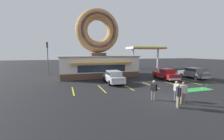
# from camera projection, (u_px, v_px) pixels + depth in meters

# --- Properties ---
(ground_plane) EXTENTS (160.00, 160.00, 0.00)m
(ground_plane) POSITION_uv_depth(u_px,v_px,m) (166.00, 99.00, 12.66)
(ground_plane) COLOR black
(donut_shop_building) EXTENTS (12.30, 6.75, 10.96)m
(donut_shop_building) POSITION_uv_depth(u_px,v_px,m) (98.00, 54.00, 24.59)
(donut_shop_building) COLOR brown
(donut_shop_building) RESTS_ON ground
(putting_mat) EXTENTS (3.72, 1.29, 0.03)m
(putting_mat) POSITION_uv_depth(u_px,v_px,m) (195.00, 90.00, 15.61)
(putting_mat) COLOR green
(putting_mat) RESTS_ON ground
(mini_donut_near_left) EXTENTS (0.13, 0.13, 0.04)m
(mini_donut_near_left) POSITION_uv_depth(u_px,v_px,m) (184.00, 91.00, 14.97)
(mini_donut_near_left) COLOR #D8667F
(mini_donut_near_left) RESTS_ON putting_mat
(mini_donut_near_right) EXTENTS (0.13, 0.13, 0.04)m
(mini_donut_near_right) POSITION_uv_depth(u_px,v_px,m) (182.00, 90.00, 15.23)
(mini_donut_near_right) COLOR #A5724C
(mini_donut_near_right) RESTS_ON putting_mat
(mini_donut_mid_left) EXTENTS (0.13, 0.13, 0.04)m
(mini_donut_mid_left) POSITION_uv_depth(u_px,v_px,m) (181.00, 90.00, 15.54)
(mini_donut_mid_left) COLOR #D17F47
(mini_donut_mid_left) RESTS_ON putting_mat
(mini_donut_mid_centre) EXTENTS (0.13, 0.13, 0.04)m
(mini_donut_mid_centre) POSITION_uv_depth(u_px,v_px,m) (202.00, 89.00, 15.90)
(mini_donut_mid_centre) COLOR #E5C666
(mini_donut_mid_centre) RESTS_ON putting_mat
(golf_ball) EXTENTS (0.04, 0.04, 0.04)m
(golf_ball) POSITION_uv_depth(u_px,v_px,m) (196.00, 90.00, 15.24)
(golf_ball) COLOR white
(golf_ball) RESTS_ON putting_mat
(putting_flag_pin) EXTENTS (0.13, 0.01, 0.55)m
(putting_flag_pin) POSITION_uv_depth(u_px,v_px,m) (207.00, 85.00, 16.11)
(putting_flag_pin) COLOR silver
(putting_flag_pin) RESTS_ON putting_mat
(car_red) EXTENTS (2.24, 4.68, 1.60)m
(car_red) POSITION_uv_depth(u_px,v_px,m) (166.00, 74.00, 21.59)
(car_red) COLOR maroon
(car_red) RESTS_ON ground
(car_silver) EXTENTS (2.08, 4.61, 1.60)m
(car_silver) POSITION_uv_depth(u_px,v_px,m) (114.00, 76.00, 18.96)
(car_silver) COLOR #B2B5BA
(car_silver) RESTS_ON ground
(car_grey) EXTENTS (2.07, 4.60, 1.60)m
(car_grey) POSITION_uv_depth(u_px,v_px,m) (193.00, 73.00, 22.80)
(car_grey) COLOR slate
(car_grey) RESTS_ON ground
(pedestrian_blue_sweater_man) EXTENTS (0.42, 0.50, 1.63)m
(pedestrian_blue_sweater_man) POSITION_uv_depth(u_px,v_px,m) (154.00, 89.00, 12.15)
(pedestrian_blue_sweater_man) COLOR slate
(pedestrian_blue_sweater_man) RESTS_ON ground
(pedestrian_hooded_kid) EXTENTS (0.51, 0.41, 1.70)m
(pedestrian_hooded_kid) POSITION_uv_depth(u_px,v_px,m) (183.00, 92.00, 11.23)
(pedestrian_hooded_kid) COLOR #7F7056
(pedestrian_hooded_kid) RESTS_ON ground
(pedestrian_leather_jacket_man) EXTENTS (0.37, 0.56, 1.72)m
(pedestrian_leather_jacket_man) POSITION_uv_depth(u_px,v_px,m) (178.00, 94.00, 10.44)
(pedestrian_leather_jacket_man) COLOR #7F7056
(pedestrian_leather_jacket_man) RESTS_ON ground
(pedestrian_clipboard_woman) EXTENTS (0.25, 0.60, 1.61)m
(pedestrian_clipboard_woman) POSITION_uv_depth(u_px,v_px,m) (176.00, 90.00, 12.02)
(pedestrian_clipboard_woman) COLOR #474C66
(pedestrian_clipboard_woman) RESTS_ON ground
(trash_bin) EXTENTS (0.57, 0.57, 0.97)m
(trash_bin) POSITION_uv_depth(u_px,v_px,m) (61.00, 77.00, 20.70)
(trash_bin) COLOR #1E662D
(trash_bin) RESTS_ON ground
(traffic_light_pole) EXTENTS (0.28, 0.47, 5.80)m
(traffic_light_pole) POSITION_uv_depth(u_px,v_px,m) (48.00, 54.00, 26.51)
(traffic_light_pole) COLOR #595B60
(traffic_light_pole) RESTS_ON ground
(gas_station_canopy) EXTENTS (9.00, 4.46, 5.30)m
(gas_station_canopy) POSITION_uv_depth(u_px,v_px,m) (146.00, 49.00, 36.91)
(gas_station_canopy) COLOR silver
(gas_station_canopy) RESTS_ON ground
(parking_stripe_far_left) EXTENTS (0.12, 3.60, 0.01)m
(parking_stripe_far_left) POSITION_uv_depth(u_px,v_px,m) (73.00, 91.00, 15.17)
(parking_stripe_far_left) COLOR yellow
(parking_stripe_far_left) RESTS_ON ground
(parking_stripe_left) EXTENTS (0.12, 3.60, 0.01)m
(parking_stripe_left) POSITION_uv_depth(u_px,v_px,m) (102.00, 89.00, 16.07)
(parking_stripe_left) COLOR yellow
(parking_stripe_left) RESTS_ON ground
(parking_stripe_mid_left) EXTENTS (0.12, 3.60, 0.01)m
(parking_stripe_mid_left) POSITION_uv_depth(u_px,v_px,m) (127.00, 87.00, 16.98)
(parking_stripe_mid_left) COLOR yellow
(parking_stripe_mid_left) RESTS_ON ground
(parking_stripe_centre) EXTENTS (0.12, 3.60, 0.01)m
(parking_stripe_centre) POSITION_uv_depth(u_px,v_px,m) (151.00, 85.00, 17.88)
(parking_stripe_centre) COLOR yellow
(parking_stripe_centre) RESTS_ON ground
(parking_stripe_mid_right) EXTENTS (0.12, 3.60, 0.01)m
(parking_stripe_mid_right) POSITION_uv_depth(u_px,v_px,m) (171.00, 84.00, 18.78)
(parking_stripe_mid_right) COLOR yellow
(parking_stripe_mid_right) RESTS_ON ground
(parking_stripe_right) EXTENTS (0.12, 3.60, 0.01)m
(parking_stripe_right) POSITION_uv_depth(u_px,v_px,m) (190.00, 82.00, 19.69)
(parking_stripe_right) COLOR yellow
(parking_stripe_right) RESTS_ON ground
(parking_stripe_far_right) EXTENTS (0.12, 3.60, 0.01)m
(parking_stripe_far_right) POSITION_uv_depth(u_px,v_px,m) (208.00, 81.00, 20.59)
(parking_stripe_far_right) COLOR yellow
(parking_stripe_far_right) RESTS_ON ground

